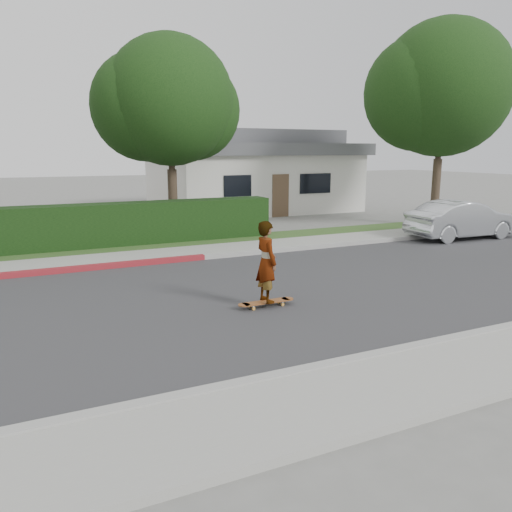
% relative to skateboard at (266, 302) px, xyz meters
% --- Properties ---
extents(ground, '(120.00, 120.00, 0.00)m').
position_rel_skateboard_xyz_m(ground, '(-0.62, 0.91, -0.11)').
color(ground, slate).
rests_on(ground, ground).
extents(road, '(60.00, 8.00, 0.01)m').
position_rel_skateboard_xyz_m(road, '(-0.62, 0.91, -0.11)').
color(road, '#2D2D30').
rests_on(road, ground).
extents(curb_near, '(60.00, 0.20, 0.15)m').
position_rel_skateboard_xyz_m(curb_near, '(-0.62, -3.19, -0.04)').
color(curb_near, '#9E9E99').
rests_on(curb_near, ground).
extents(sidewalk_near, '(60.00, 1.60, 0.12)m').
position_rel_skateboard_xyz_m(sidewalk_near, '(-0.62, -4.09, -0.05)').
color(sidewalk_near, gray).
rests_on(sidewalk_near, ground).
extents(curb_far, '(60.00, 0.20, 0.15)m').
position_rel_skateboard_xyz_m(curb_far, '(-0.62, 5.01, -0.04)').
color(curb_far, '#9E9E99').
rests_on(curb_far, ground).
extents(sidewalk_far, '(60.00, 1.60, 0.12)m').
position_rel_skateboard_xyz_m(sidewalk_far, '(-0.62, 5.91, -0.05)').
color(sidewalk_far, gray).
rests_on(sidewalk_far, ground).
extents(planting_strip, '(60.00, 1.60, 0.10)m').
position_rel_skateboard_xyz_m(planting_strip, '(-0.62, 7.51, -0.06)').
color(planting_strip, '#2D4C1E').
rests_on(planting_strip, ground).
extents(hedge, '(15.00, 1.00, 1.50)m').
position_rel_skateboard_xyz_m(hedge, '(-3.62, 8.11, 0.64)').
color(hedge, black).
rests_on(hedge, ground).
extents(tree_center, '(5.66, 4.84, 7.44)m').
position_rel_skateboard_xyz_m(tree_center, '(0.87, 10.10, 4.79)').
color(tree_center, '#33261C').
rests_on(tree_center, ground).
extents(tree_right, '(6.32, 5.60, 8.56)m').
position_rel_skateboard_xyz_m(tree_right, '(11.87, 7.60, 5.51)').
color(tree_right, '#33261C').
rests_on(tree_right, ground).
extents(house, '(10.60, 8.60, 4.30)m').
position_rel_skateboard_xyz_m(house, '(7.38, 16.91, 1.99)').
color(house, beige).
rests_on(house, ground).
extents(skateboard, '(1.26, 0.25, 0.12)m').
position_rel_skateboard_xyz_m(skateboard, '(0.00, 0.00, 0.00)').
color(skateboard, gold).
rests_on(skateboard, ground).
extents(skateboarder, '(0.43, 0.63, 1.69)m').
position_rel_skateboard_xyz_m(skateboarder, '(-0.00, 0.00, 0.86)').
color(skateboarder, white).
rests_on(skateboarder, skateboard).
extents(car_silver, '(4.37, 1.72, 1.42)m').
position_rel_skateboard_xyz_m(car_silver, '(10.33, 4.41, 0.60)').
color(car_silver, silver).
rests_on(car_silver, ground).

